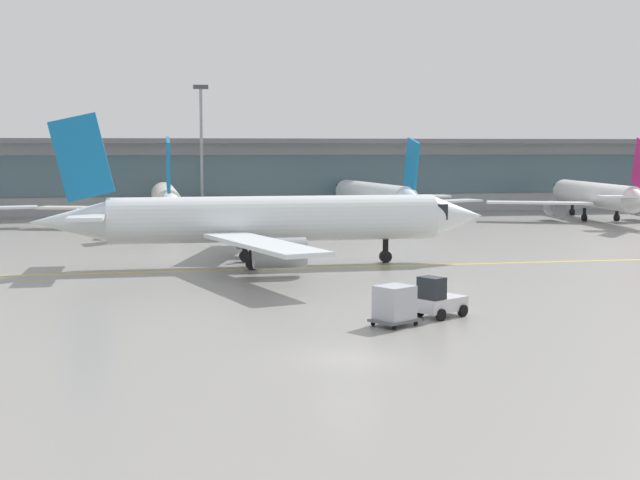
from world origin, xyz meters
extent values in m
plane|color=gray|center=(0.00, 0.00, 0.00)|extent=(400.00, 400.00, 0.00)
cube|color=yellow|center=(1.00, 27.26, 0.00)|extent=(110.00, 0.45, 0.01)
cube|color=#9EA3A8|center=(0.00, 83.50, 4.50)|extent=(197.20, 8.00, 9.00)
cube|color=slate|center=(0.00, 79.42, 4.95)|extent=(189.31, 0.16, 5.04)
cube|color=slate|center=(0.00, 82.00, 9.30)|extent=(205.08, 11.00, 0.60)
cylinder|color=silver|center=(-6.17, 63.87, 2.96)|extent=(3.06, 20.71, 2.87)
cone|color=silver|center=(-6.28, 75.94, 2.96)|extent=(2.76, 3.47, 2.73)
cube|color=black|center=(-6.26, 73.64, 3.32)|extent=(2.26, 2.61, 1.01)
cone|color=silver|center=(-6.06, 51.23, 2.96)|extent=(2.48, 4.62, 2.44)
cube|color=silver|center=(-13.51, 62.12, 2.17)|extent=(12.12, 5.77, 0.24)
cylinder|color=#999EA3|center=(-11.16, 63.40, 1.37)|extent=(1.80, 3.06, 1.77)
cube|color=silver|center=(1.19, 62.25, 2.17)|extent=(12.11, 5.96, 0.24)
cylinder|color=#999EA3|center=(-1.18, 63.49, 1.37)|extent=(1.80, 3.06, 1.77)
cube|color=#1472B2|center=(-6.07, 52.15, 6.85)|extent=(0.34, 3.88, 5.41)
cube|color=silver|center=(-8.18, 52.47, 3.39)|extent=(4.24, 2.07, 0.20)
cube|color=silver|center=(-3.96, 52.51, 3.39)|extent=(4.24, 2.07, 0.20)
cylinder|color=black|center=(-6.24, 71.11, 0.76)|extent=(0.37, 0.37, 1.52)
cylinder|color=black|center=(-6.24, 71.11, 0.38)|extent=(0.47, 0.76, 0.76)
cylinder|color=black|center=(-8.10, 62.16, 0.76)|extent=(0.37, 0.37, 1.52)
cylinder|color=black|center=(-8.10, 62.16, 0.38)|extent=(0.47, 0.76, 0.76)
cylinder|color=black|center=(-4.22, 62.20, 0.76)|extent=(0.37, 0.37, 1.52)
cylinder|color=black|center=(-4.22, 62.20, 0.38)|extent=(0.47, 0.76, 0.76)
cylinder|color=white|center=(17.80, 66.68, 2.96)|extent=(4.83, 20.87, 2.87)
cone|color=white|center=(16.65, 78.69, 2.96)|extent=(3.05, 3.69, 2.73)
cube|color=black|center=(16.87, 76.41, 3.32)|extent=(2.48, 2.79, 1.01)
cone|color=white|center=(19.00, 54.10, 2.96)|extent=(2.87, 4.81, 2.44)
cube|color=white|center=(10.64, 64.30, 2.17)|extent=(12.13, 4.83, 0.24)
cylinder|color=#999EA3|center=(12.87, 65.79, 1.37)|extent=(2.06, 3.20, 1.77)
cube|color=white|center=(25.28, 65.70, 2.17)|extent=(12.00, 6.85, 0.24)
cylinder|color=#999EA3|center=(22.80, 66.74, 1.37)|extent=(2.06, 3.20, 1.77)
cube|color=#1472B2|center=(18.91, 55.01, 6.85)|extent=(0.67, 3.89, 5.41)
cube|color=white|center=(16.78, 55.15, 3.39)|extent=(4.40, 2.42, 0.20)
cube|color=white|center=(20.98, 55.55, 3.39)|extent=(4.40, 2.42, 0.20)
cylinder|color=black|center=(17.11, 73.89, 0.76)|extent=(0.37, 0.37, 1.52)
cylinder|color=black|center=(17.11, 73.89, 0.38)|extent=(0.54, 0.80, 0.76)
cylinder|color=black|center=(16.02, 64.81, 0.76)|extent=(0.37, 0.37, 1.52)
cylinder|color=black|center=(16.02, 64.81, 0.38)|extent=(0.54, 0.80, 0.76)
cylinder|color=black|center=(19.89, 65.18, 0.76)|extent=(0.37, 0.37, 1.52)
cylinder|color=black|center=(19.89, 65.18, 0.38)|extent=(0.54, 0.80, 0.76)
cylinder|color=white|center=(43.58, 62.48, 2.96)|extent=(4.91, 20.87, 2.87)
cone|color=white|center=(44.77, 74.49, 2.96)|extent=(3.06, 3.70, 2.73)
cube|color=black|center=(44.55, 72.20, 3.32)|extent=(2.49, 2.80, 1.01)
cube|color=white|center=(36.09, 61.53, 2.17)|extent=(11.99, 6.89, 0.24)
cylinder|color=#999EA3|center=(38.57, 62.55, 1.37)|extent=(2.07, 3.20, 1.77)
cylinder|color=#999EA3|center=(48.50, 61.56, 1.37)|extent=(2.07, 3.20, 1.77)
cube|color=white|center=(40.35, 51.36, 3.39)|extent=(4.41, 2.44, 0.20)
cylinder|color=black|center=(44.30, 69.68, 0.76)|extent=(0.37, 0.37, 1.52)
cylinder|color=black|center=(44.30, 69.68, 0.38)|extent=(0.54, 0.80, 0.76)
cylinder|color=black|center=(41.48, 60.99, 0.76)|extent=(0.37, 0.37, 1.52)
cylinder|color=black|center=(41.48, 60.99, 0.38)|extent=(0.54, 0.80, 0.76)
cylinder|color=black|center=(45.34, 60.60, 0.76)|extent=(0.37, 0.37, 1.52)
cylinder|color=black|center=(45.34, 60.60, 0.38)|extent=(0.54, 0.80, 0.76)
cylinder|color=white|center=(1.00, 29.26, 3.39)|extent=(23.69, 3.31, 3.29)
cone|color=white|center=(14.82, 29.27, 3.39)|extent=(3.95, 3.13, 3.13)
cube|color=black|center=(12.19, 29.27, 3.80)|extent=(2.96, 2.57, 1.15)
cone|color=white|center=(-13.48, 29.25, 3.39)|extent=(5.27, 2.80, 2.80)
cube|color=white|center=(-0.94, 37.68, 2.48)|extent=(6.71, 13.88, 0.27)
cylinder|color=#999EA3|center=(0.51, 34.97, 1.57)|extent=(3.49, 2.03, 2.03)
cube|color=white|center=(-0.93, 20.84, 2.48)|extent=(6.73, 13.88, 0.27)
cylinder|color=#999EA3|center=(0.52, 23.55, 1.57)|extent=(3.49, 2.03, 2.03)
cube|color=#1472B2|center=(-12.42, 29.25, 7.84)|extent=(4.44, 0.35, 6.20)
cube|color=white|center=(-12.04, 31.67, 3.88)|extent=(2.33, 4.84, 0.23)
cube|color=white|center=(-12.03, 26.83, 3.88)|extent=(2.33, 4.84, 0.23)
cylinder|color=black|center=(9.29, 29.27, 0.87)|extent=(0.43, 0.43, 1.74)
cylinder|color=black|center=(9.29, 29.27, 0.44)|extent=(0.87, 0.53, 0.87)
cylinder|color=black|center=(-0.94, 31.48, 0.87)|extent=(0.43, 0.43, 1.74)
cylinder|color=black|center=(-0.94, 31.48, 0.44)|extent=(0.87, 0.53, 0.87)
cylinder|color=black|center=(-0.93, 27.03, 0.87)|extent=(0.43, 0.43, 1.74)
cylinder|color=black|center=(-0.93, 27.03, 0.44)|extent=(0.87, 0.53, 0.87)
cube|color=silver|center=(6.55, 8.03, 0.65)|extent=(2.95, 2.54, 0.70)
cube|color=#1E2328|center=(5.91, 7.64, 1.55)|extent=(1.41, 1.53, 1.10)
cylinder|color=black|center=(6.91, 9.07, 0.30)|extent=(0.63, 0.50, 0.60)
cylinder|color=black|center=(7.64, 7.87, 0.30)|extent=(0.63, 0.50, 0.60)
cylinder|color=black|center=(5.46, 8.19, 0.30)|extent=(0.63, 0.50, 0.60)
cylinder|color=black|center=(6.18, 6.99, 0.30)|extent=(0.63, 0.50, 0.60)
cube|color=#595B60|center=(3.60, 6.25, 0.28)|extent=(2.62, 2.46, 0.12)
cube|color=#B2B7C1|center=(3.60, 6.25, 1.14)|extent=(2.15, 2.11, 1.60)
cylinder|color=black|center=(3.88, 7.24, 0.11)|extent=(0.24, 0.20, 0.22)
cylinder|color=black|center=(4.61, 6.04, 0.11)|extent=(0.24, 0.20, 0.22)
cylinder|color=black|center=(2.60, 6.46, 0.11)|extent=(0.24, 0.20, 0.22)
cylinder|color=black|center=(3.32, 5.26, 0.11)|extent=(0.24, 0.20, 0.22)
cylinder|color=gray|center=(-1.62, 74.73, 7.73)|extent=(0.36, 0.36, 15.46)
cube|color=#3F3F42|center=(-1.62, 74.73, 15.71)|extent=(1.80, 0.30, 0.50)
camera|label=1|loc=(-7.82, -34.75, 8.56)|focal=50.32mm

